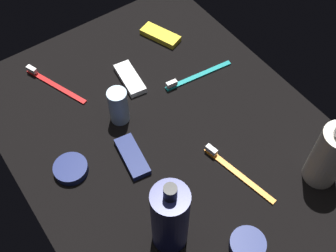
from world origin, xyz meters
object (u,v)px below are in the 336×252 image
object	(u,v)px
lotion_bottle	(170,218)
snack_bar_navy	(132,157)
toothbrush_orange	(235,170)
snack_bar_yellow	(160,35)
deodorant_stick	(118,106)
toothbrush_red	(52,83)
cream_tin_left	(248,245)
snack_bar_white	(130,79)
toothbrush_teal	(195,76)
cream_tin_right	(71,169)
bodywash_bottle	(330,156)

from	to	relation	value
lotion_bottle	snack_bar_navy	world-z (taller)	lotion_bottle
toothbrush_orange	snack_bar_yellow	bearing A→B (deg)	-13.86
deodorant_stick	toothbrush_red	size ratio (longest dim) A/B	0.52
toothbrush_orange	cream_tin_left	bearing A→B (deg)	147.93
snack_bar_navy	snack_bar_white	bearing A→B (deg)	-22.34
toothbrush_red	snack_bar_white	world-z (taller)	toothbrush_red
snack_bar_yellow	toothbrush_orange	bearing A→B (deg)	145.48
lotion_bottle	cream_tin_left	world-z (taller)	lotion_bottle
toothbrush_red	toothbrush_teal	world-z (taller)	same
snack_bar_yellow	deodorant_stick	bearing A→B (deg)	105.40
snack_bar_yellow	snack_bar_white	size ratio (longest dim) A/B	1.00
toothbrush_orange	cream_tin_right	world-z (taller)	toothbrush_orange
deodorant_stick	toothbrush_red	xyz separation A→B (cm)	(17.78, 7.95, -3.85)
snack_bar_yellow	snack_bar_white	distance (cm)	16.51
toothbrush_orange	toothbrush_teal	xyz separation A→B (cm)	(25.20, -8.98, 0.00)
toothbrush_red	cream_tin_left	bearing A→B (deg)	-168.39
lotion_bottle	toothbrush_red	distance (cm)	47.40
bodywash_bottle	snack_bar_white	size ratio (longest dim) A/B	1.63
toothbrush_orange	cream_tin_right	distance (cm)	33.64
bodywash_bottle	snack_bar_navy	size ratio (longest dim) A/B	1.63
toothbrush_red	snack_bar_yellow	distance (cm)	30.21
toothbrush_teal	cream_tin_left	size ratio (longest dim) A/B	2.68
deodorant_stick	snack_bar_navy	bearing A→B (deg)	161.80
toothbrush_teal	cream_tin_left	xyz separation A→B (cm)	(-38.50, 17.31, 0.35)
toothbrush_orange	snack_bar_navy	xyz separation A→B (cm)	(14.90, 15.41, 0.14)
bodywash_bottle	cream_tin_right	distance (cm)	51.27
snack_bar_yellow	cream_tin_left	bearing A→B (deg)	140.62
snack_bar_yellow	cream_tin_left	distance (cm)	57.87
cream_tin_right	snack_bar_white	bearing A→B (deg)	-59.04
deodorant_stick	cream_tin_right	size ratio (longest dim) A/B	1.26
snack_bar_white	cream_tin_right	bearing A→B (deg)	128.67
toothbrush_red	cream_tin_left	world-z (taller)	toothbrush_red
bodywash_bottle	snack_bar_yellow	xyz separation A→B (cm)	(52.01, 3.37, -6.92)
deodorant_stick	snack_bar_white	xyz separation A→B (cm)	(8.18, -7.77, -3.70)
cream_tin_right	bodywash_bottle	bearing A→B (deg)	-126.39
bodywash_bottle	toothbrush_red	bearing A→B (deg)	32.03
bodywash_bottle	cream_tin_left	world-z (taller)	bodywash_bottle
toothbrush_red	snack_bar_navy	bearing A→B (deg)	-170.90
lotion_bottle	cream_tin_right	world-z (taller)	lotion_bottle
bodywash_bottle	toothbrush_teal	bearing A→B (deg)	7.40
toothbrush_red	toothbrush_orange	xyz separation A→B (cm)	(-43.11, -19.93, 0.00)
lotion_bottle	toothbrush_orange	bearing A→B (deg)	-79.33
toothbrush_red	cream_tin_right	xyz separation A→B (cm)	(-23.46, 7.37, 0.30)
toothbrush_teal	snack_bar_yellow	bearing A→B (deg)	-4.45
toothbrush_red	cream_tin_right	size ratio (longest dim) A/B	2.44
lotion_bottle	toothbrush_orange	xyz separation A→B (cm)	(3.56, -18.91, -8.20)
bodywash_bottle	cream_tin_left	bearing A→B (deg)	97.26
deodorant_stick	snack_bar_navy	distance (cm)	11.58
lotion_bottle	bodywash_bottle	bearing A→B (deg)	-102.04
lotion_bottle	snack_bar_white	distance (cm)	40.69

